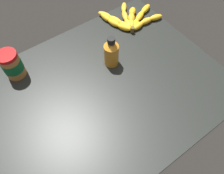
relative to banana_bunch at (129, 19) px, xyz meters
The scene contains 4 objects.
ground_plane 42.85cm from the banana_bunch, 38.41° to the left, with size 98.93×77.91×4.58cm, color black.
banana_bunch is the anchor object (origin of this frame).
peanut_butter_jar 60.88cm from the banana_bunch, ahead, with size 8.30×8.30×12.85cm.
honey_bottle 29.43cm from the banana_bunch, 36.12° to the left, with size 6.50×6.50×15.26cm.
Camera 1 is at (26.45, 42.16, 78.27)cm, focal length 35.29 mm.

